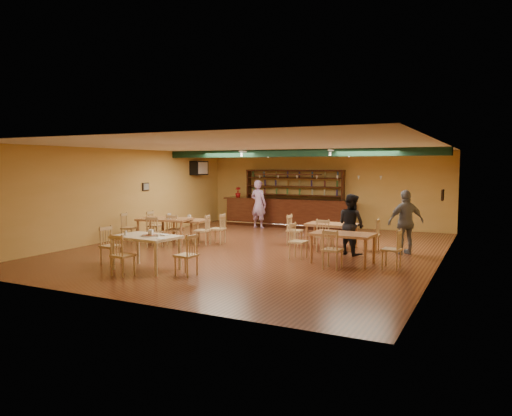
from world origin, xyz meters
The scene contains 23 objects.
floor centered at (0.00, 0.00, 0.00)m, with size 12.00×12.00×0.00m, color #522917.
ceiling_beam centered at (0.00, 2.80, 2.87)m, with size 10.00×0.30×0.25m, color black.
track_rail_left centered at (-1.80, 3.40, 2.94)m, with size 0.05×2.50×0.05m, color white.
track_rail_right centered at (1.40, 3.40, 2.94)m, with size 0.05×2.50×0.05m, color white.
ac_unit centered at (-4.80, 4.20, 2.35)m, with size 0.34×0.70×0.48m, color white.
picture_left centered at (-4.97, 1.00, 1.70)m, with size 0.04×0.34×0.28m, color black.
picture_right centered at (4.97, 0.50, 1.70)m, with size 0.04×0.34×0.28m, color black.
bar_counter centered at (-1.23, 5.15, 0.56)m, with size 5.43×0.85×1.13m, color black.
back_bar_hutch centered at (-1.23, 5.78, 1.14)m, with size 4.20×0.40×2.28m, color black.
poinsettia centered at (-3.50, 5.15, 1.34)m, with size 0.24×0.24×0.43m, color #A70F10.
dining_table_a centered at (-2.80, 0.30, 0.35)m, with size 1.42×0.85×0.71m, color #955F34.
dining_table_b centered at (1.85, 1.15, 0.37)m, with size 1.47×0.88×0.73m, color #955F34.
dining_table_c centered at (-3.10, -0.39, 0.40)m, with size 1.60×0.96×0.80m, color #955F34.
dining_table_d centered at (2.79, -0.92, 0.38)m, with size 1.53×0.92×0.77m, color #955F34.
near_table centered at (-1.13, -3.70, 0.40)m, with size 1.50×0.97×0.81m, color beige.
pizza_tray centered at (-1.03, -3.70, 0.81)m, with size 0.40×0.40×0.01m, color silver.
parmesan_shaker centered at (-1.62, -3.86, 0.86)m, with size 0.07×0.07×0.11m, color #EAE5C6.
napkin_stack centered at (-0.76, -3.48, 0.82)m, with size 0.20×0.15×0.03m, color white.
pizza_server centered at (-0.87, -3.64, 0.82)m, with size 0.32×0.09×0.00m, color silver.
side_plate centered at (-0.54, -3.91, 0.81)m, with size 0.22×0.22×0.01m, color white.
patron_bar centered at (-2.13, 4.33, 0.94)m, with size 0.69×0.45×1.89m, color #9D51B1.
patron_right_a centered at (2.65, 0.35, 0.84)m, with size 0.81×0.63×1.68m, color black.
patron_right_b centered at (3.99, 1.08, 0.89)m, with size 1.05×0.44×1.78m, color slate.
Camera 1 is at (6.16, -12.57, 2.44)m, focal length 33.83 mm.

